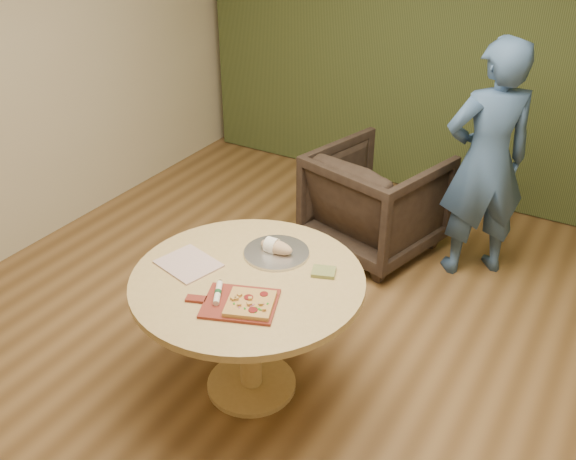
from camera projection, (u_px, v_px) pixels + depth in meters
The scene contains 12 objects.
room_shell at pixel (277, 167), 2.90m from camera, with size 5.04×6.04×2.84m.
curtain at pixel (469, 34), 5.05m from camera, with size 4.80×0.14×2.78m, color #303C1B.
pedestal_table at pixel (248, 299), 3.36m from camera, with size 1.21×1.21×0.75m.
pizza_paddle at pixel (238, 303), 3.08m from camera, with size 0.47×0.39×0.01m.
flatbread_pizza at pixel (250, 303), 3.05m from camera, with size 0.28×0.28×0.04m.
cutlery_roll at pixel (218, 293), 3.12m from camera, with size 0.12×0.18×0.03m.
newspaper at pixel (188, 264), 3.38m from camera, with size 0.30×0.25×0.01m, color white.
serving_tray at pixel (277, 253), 3.47m from camera, with size 0.36×0.36×0.02m.
bread_roll at pixel (275, 247), 3.46m from camera, with size 0.19×0.09×0.09m.
green_packet at pixel (324, 272), 3.31m from camera, with size 0.12×0.10×0.02m, color #5F6A30.
armchair at pixel (377, 196), 4.76m from camera, with size 0.84×0.79×0.86m, color black.
person_standing at pixel (486, 162), 4.29m from camera, with size 0.62×0.40×1.69m, color #395986.
Camera 1 is at (1.39, -2.25, 2.62)m, focal length 40.00 mm.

